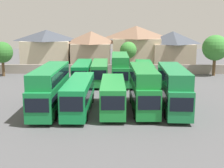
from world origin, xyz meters
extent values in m
plane|color=#4C4C4F|center=(0.00, 18.00, 0.00)|extent=(140.00, 140.00, 0.00)
cube|color=gray|center=(0.00, 25.65, 0.90)|extent=(56.00, 0.50, 1.80)
cube|color=#167E3C|center=(-6.84, -0.25, 1.84)|extent=(2.58, 11.87, 2.96)
cube|color=black|center=(-6.82, -6.20, 2.19)|extent=(2.24, 0.09, 1.33)
cube|color=black|center=(-6.84, -0.25, 2.19)|extent=(2.62, 10.92, 0.93)
cube|color=#167E3C|center=(-6.84, 0.05, 4.09)|extent=(2.53, 11.27, 1.55)
cube|color=black|center=(-6.84, 0.05, 4.09)|extent=(2.62, 10.68, 1.08)
cylinder|color=black|center=(-5.66, -3.92, 0.55)|extent=(0.30, 1.10, 1.10)
cylinder|color=black|center=(-8.00, -3.93, 0.55)|extent=(0.30, 1.10, 1.10)
cylinder|color=black|center=(-5.68, 3.44, 0.55)|extent=(0.30, 1.10, 1.10)
cylinder|color=black|center=(-8.02, 3.43, 0.55)|extent=(0.30, 1.10, 1.10)
cube|color=#138740|center=(-3.61, -0.35, 1.93)|extent=(2.53, 11.56, 3.15)
cube|color=black|center=(-3.65, -6.14, 2.31)|extent=(2.16, 0.10, 1.42)
cube|color=black|center=(-3.61, -0.35, 2.31)|extent=(2.57, 10.64, 0.99)
cylinder|color=black|center=(-2.51, -3.94, 0.55)|extent=(0.31, 1.10, 1.10)
cylinder|color=black|center=(-4.77, -3.92, 0.55)|extent=(0.31, 1.10, 1.10)
cylinder|color=black|center=(-2.46, 3.22, 0.55)|extent=(0.31, 1.10, 1.10)
cylinder|color=black|center=(-4.71, 3.23, 0.55)|extent=(0.31, 1.10, 1.10)
cube|color=#1C8936|center=(0.13, -0.31, 1.88)|extent=(2.60, 10.27, 3.04)
cube|color=black|center=(0.15, -5.46, 2.24)|extent=(2.24, 0.09, 1.37)
cube|color=black|center=(0.13, -0.31, 2.24)|extent=(2.64, 9.45, 0.96)
cylinder|color=black|center=(1.31, -3.48, 0.55)|extent=(0.31, 1.10, 1.10)
cylinder|color=black|center=(-1.03, -3.50, 0.55)|extent=(0.31, 1.10, 1.10)
cylinder|color=black|center=(1.28, 2.88, 0.55)|extent=(0.31, 1.10, 1.10)
cylinder|color=black|center=(-1.06, 2.86, 0.55)|extent=(0.31, 1.10, 1.10)
cube|color=#197E31|center=(3.51, -0.07, 1.87)|extent=(2.59, 10.52, 3.02)
cube|color=black|center=(3.59, -5.33, 2.23)|extent=(2.14, 0.11, 1.36)
cube|color=black|center=(3.51, -0.07, 2.23)|extent=(2.62, 9.68, 0.95)
cube|color=#197E31|center=(3.51, 0.20, 4.12)|extent=(2.53, 9.99, 1.49)
cube|color=black|center=(3.51, 0.20, 4.12)|extent=(2.61, 9.47, 1.04)
cylinder|color=black|center=(4.68, -3.30, 0.55)|extent=(0.32, 1.10, 1.10)
cylinder|color=black|center=(2.44, -3.33, 0.55)|extent=(0.32, 1.10, 1.10)
cylinder|color=black|center=(4.59, 3.20, 0.55)|extent=(0.32, 1.10, 1.10)
cylinder|color=black|center=(2.34, 3.17, 0.55)|extent=(0.32, 1.10, 1.10)
cube|color=#1B7A40|center=(6.83, -0.10, 1.83)|extent=(3.02, 11.37, 2.94)
cube|color=black|center=(6.55, -5.74, 2.18)|extent=(2.18, 0.19, 1.32)
cube|color=black|center=(6.83, -0.10, 2.18)|extent=(3.02, 10.47, 0.93)
cube|color=#1B7A40|center=(6.85, 0.18, 4.06)|extent=(2.95, 10.80, 1.53)
cube|color=black|center=(6.85, 0.18, 4.06)|extent=(3.01, 10.24, 1.07)
cylinder|color=black|center=(7.80, -3.64, 0.55)|extent=(0.35, 1.11, 1.10)
cylinder|color=black|center=(5.53, -3.53, 0.55)|extent=(0.35, 1.11, 1.10)
cylinder|color=black|center=(8.14, 3.33, 0.55)|extent=(0.35, 1.11, 1.10)
cylinder|color=black|center=(5.87, 3.44, 0.55)|extent=(0.35, 1.11, 1.10)
cube|color=#0F823B|center=(-4.86, 15.29, 1.92)|extent=(2.76, 11.34, 3.13)
cube|color=black|center=(-4.74, 9.63, 2.30)|extent=(2.21, 0.13, 1.41)
cube|color=black|center=(-4.86, 15.29, 2.30)|extent=(2.78, 10.44, 0.99)
cylinder|color=black|center=(-3.63, 11.82, 0.55)|extent=(0.32, 1.11, 1.10)
cylinder|color=black|center=(-5.94, 11.77, 0.55)|extent=(0.32, 1.11, 1.10)
cylinder|color=black|center=(-3.79, 18.82, 0.55)|extent=(0.32, 1.11, 1.10)
cylinder|color=black|center=(-6.09, 18.76, 0.55)|extent=(0.32, 1.11, 1.10)
cube|color=#22873A|center=(-2.08, 15.66, 1.93)|extent=(2.70, 11.06, 3.15)
cube|color=black|center=(-1.96, 10.14, 2.31)|extent=(2.18, 0.13, 1.42)
cube|color=black|center=(-2.08, 15.66, 2.31)|extent=(2.73, 10.18, 0.99)
cylinder|color=black|center=(-0.87, 12.27, 0.55)|extent=(0.32, 1.11, 1.10)
cylinder|color=black|center=(-3.15, 12.23, 0.55)|extent=(0.32, 1.11, 1.10)
cylinder|color=black|center=(-1.01, 19.10, 0.55)|extent=(0.32, 1.11, 1.10)
cylinder|color=black|center=(-3.29, 19.05, 0.55)|extent=(0.32, 1.11, 1.10)
cube|color=#1E8239|center=(1.17, 15.56, 1.82)|extent=(2.59, 11.12, 2.92)
cube|color=black|center=(1.18, 9.98, 2.17)|extent=(2.26, 0.08, 1.31)
cube|color=black|center=(1.17, 15.56, 2.17)|extent=(2.62, 10.23, 0.92)
cube|color=#1E8239|center=(1.17, 15.84, 4.02)|extent=(2.53, 10.57, 1.49)
cube|color=black|center=(1.17, 15.84, 4.02)|extent=(2.62, 10.01, 1.04)
cylinder|color=black|center=(2.36, 12.11, 0.55)|extent=(0.30, 1.10, 1.10)
cylinder|color=black|center=(-0.01, 12.11, 0.55)|extent=(0.30, 1.10, 1.10)
cylinder|color=black|center=(2.35, 19.01, 0.55)|extent=(0.30, 1.10, 1.10)
cylinder|color=black|center=(-0.01, 19.00, 0.55)|extent=(0.30, 1.10, 1.10)
cube|color=#118434|center=(5.10, 15.42, 1.90)|extent=(2.98, 10.39, 3.08)
cube|color=black|center=(4.90, 10.26, 2.26)|extent=(2.28, 0.17, 1.38)
cube|color=black|center=(5.10, 15.42, 2.26)|extent=(2.99, 9.57, 0.97)
cylinder|color=black|center=(6.17, 12.19, 0.55)|extent=(0.34, 1.11, 1.10)
cylinder|color=black|center=(3.78, 12.28, 0.55)|extent=(0.34, 1.11, 1.10)
cylinder|color=black|center=(6.41, 18.57, 0.55)|extent=(0.34, 1.11, 1.10)
cylinder|color=black|center=(4.03, 18.66, 0.55)|extent=(0.34, 1.11, 1.10)
cube|color=beige|center=(-14.78, 34.38, 2.98)|extent=(10.37, 6.89, 5.96)
pyramid|color=#3D424C|center=(-14.78, 34.38, 7.16)|extent=(10.89, 7.23, 2.40)
cube|color=tan|center=(-4.84, 33.53, 2.72)|extent=(8.27, 7.58, 5.45)
pyramid|color=brown|center=(-4.84, 33.53, 6.76)|extent=(8.69, 7.96, 2.63)
cube|color=#C6B293|center=(5.05, 34.75, 3.23)|extent=(10.29, 6.87, 6.46)
pyramid|color=brown|center=(5.05, 34.75, 7.85)|extent=(10.80, 7.21, 2.77)
cube|color=tan|center=(13.07, 34.06, 2.67)|extent=(8.76, 7.42, 5.33)
pyramid|color=#3D424C|center=(13.07, 34.06, 6.69)|extent=(9.20, 7.79, 2.72)
cylinder|color=brown|center=(3.06, 28.15, 1.62)|extent=(0.43, 0.43, 3.24)
sphere|color=#387F33|center=(3.06, 28.15, 4.43)|extent=(3.39, 3.39, 3.39)
cylinder|color=brown|center=(19.05, 23.65, 1.79)|extent=(0.58, 0.58, 3.57)
sphere|color=#387F33|center=(19.05, 23.65, 5.24)|extent=(4.78, 4.78, 4.78)
cylinder|color=brown|center=(-20.48, 22.65, 1.55)|extent=(0.51, 0.51, 3.10)
sphere|color=#2D6B28|center=(-20.48, 22.65, 4.46)|extent=(3.90, 3.90, 3.90)
camera|label=1|loc=(0.33, -32.85, 9.48)|focal=48.35mm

